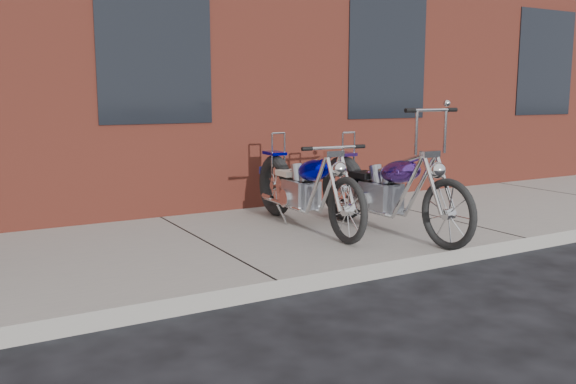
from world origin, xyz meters
TOP-DOWN VIEW (x-y plane):
  - ground at (0.00, 0.00)m, footprint 120.00×120.00m
  - sidewalk at (0.00, 1.50)m, footprint 22.00×3.00m
  - chopper_purple at (1.90, 0.97)m, footprint 0.60×2.44m
  - chopper_blue at (1.25, 1.63)m, footprint 0.58×2.39m

SIDE VIEW (x-z plane):
  - ground at x=0.00m, z-range 0.00..0.00m
  - sidewalk at x=0.00m, z-range 0.00..0.15m
  - chopper_blue at x=1.25m, z-range 0.06..1.10m
  - chopper_purple at x=1.90m, z-range -0.09..1.27m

